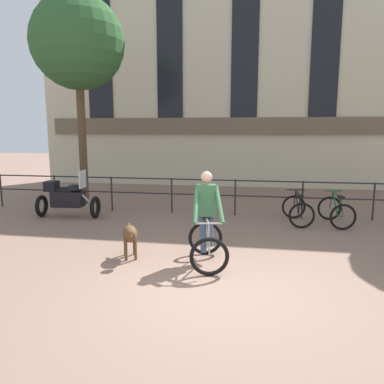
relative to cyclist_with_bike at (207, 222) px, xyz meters
The scene contains 9 objects.
ground_plane 1.49m from the cyclist_with_bike, 76.07° to the right, with size 60.00×60.00×0.00m, color #846656.
canal_railing 3.97m from the cyclist_with_bike, 85.57° to the left, with size 15.05×0.05×1.05m.
building_facade 10.70m from the cyclist_with_bike, 88.20° to the left, with size 18.00×0.72×10.37m.
cyclist_with_bike is the anchor object (origin of this frame).
dog 1.51m from the cyclist_with_bike, behind, with size 0.46×0.85×0.66m.
parked_motorcycle 5.24m from the cyclist_with_bike, 146.16° to the left, with size 1.74×0.71×1.35m.
parked_bicycle_near_lamp 3.88m from the cyclist_with_bike, 58.90° to the left, with size 0.76×1.17×0.86m.
parked_bicycle_mid_left 4.46m from the cyclist_with_bike, 48.11° to the left, with size 0.79×1.18×0.86m.
tree_canalside_left 8.16m from the cyclist_with_bike, 134.10° to the left, with size 2.95×2.95×6.66m.
Camera 1 is at (0.56, -5.46, 2.48)m, focal length 35.00 mm.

